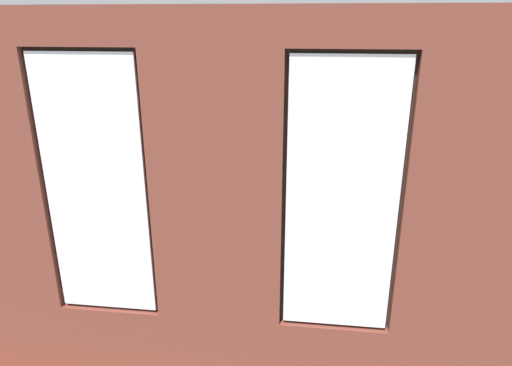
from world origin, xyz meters
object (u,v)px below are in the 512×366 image
Objects in this scene: potted_plant_corner_near_left at (445,185)px; potted_plant_by_left_couch at (418,215)px; tv_flatscreen at (41,178)px; potted_plant_foreground_right at (110,169)px; couch_by_window at (154,301)px; candle_jar at (242,209)px; remote_black at (274,211)px; couch_left at (477,263)px; table_plant_small at (281,207)px; potted_plant_between_couches at (284,285)px; potted_plant_beside_window_right at (12,274)px; media_console at (48,222)px; remote_gray at (303,209)px; cup_ceramic at (262,205)px; coffee_table at (274,215)px.

potted_plant_by_left_couch is at bearing 54.69° from potted_plant_corner_near_left.
tv_flatscreen is 1.28× the size of potted_plant_foreground_right.
couch_by_window is 2.93m from tv_flatscreen.
candle_jar reaches higher than remote_black.
table_plant_small is (2.38, -0.82, 0.25)m from couch_left.
potted_plant_foreground_right is at bearing -22.83° from table_plant_small.
potted_plant_between_couches is (1.80, 2.55, 0.27)m from potted_plant_by_left_couch.
potted_plant_beside_window_right is (1.44, 0.10, 0.27)m from couch_by_window.
couch_left is 5.77m from media_console.
tv_flatscreen is (2.22, -1.81, 0.61)m from couch_by_window.
potted_plant_corner_near_left reaches higher than potted_plant_between_couches.
remote_gray is (-0.84, -0.23, -0.05)m from candle_jar.
table_plant_small is 0.19× the size of tv_flatscreen.
table_plant_small is at bearing -119.21° from couch_by_window.
cup_ceramic is 3.27m from potted_plant_beside_window_right.
cup_ceramic is 0.21m from remote_black.
remote_gray reaches higher than potted_plant_by_left_couch.
coffee_table is 2.13m from potted_plant_between_couches.
remote_gray is at bearing -172.76° from media_console.
potted_plant_beside_window_right reaches higher than couch_by_window.
potted_plant_by_left_couch is 3.13m from potted_plant_between_couches.
potted_plant_beside_window_right reaches higher than cup_ceramic.
media_console is at bearing 7.96° from cup_ceramic.
table_plant_small is 2.00m from potted_plant_between_couches.
cup_ceramic is at bearing -25.99° from coffee_table.
couch_by_window reaches higher than media_console.
tv_flatscreen reaches higher than couch_left.
tv_flatscreen is at bearing -98.85° from couch_left.
candle_jar is (2.93, -0.82, 0.19)m from couch_left.
tv_flatscreen reaches higher than potted_plant_beside_window_right.
potted_plant_foreground_right is (5.04, -0.73, 0.28)m from potted_plant_by_left_couch.
tv_flatscreen is (0.00, -0.00, 0.67)m from media_console.
potted_plant_corner_near_left is at bearing -145.73° from potted_plant_beside_window_right.
table_plant_small is at bearing 157.17° from potted_plant_foreground_right.
table_plant_small is at bearing -140.29° from potted_plant_beside_window_right.
potted_plant_beside_window_right reaches higher than candle_jar.
potted_plant_by_left_couch is at bearing -166.81° from couch_left.
candle_jar is 0.73× the size of remote_black.
candle_jar is at bearing 152.84° from potted_plant_foreground_right.
potted_plant_between_couches is at bearing 153.55° from media_console.
media_console is at bearing -26.45° from potted_plant_between_couches.
tv_flatscreen is at bearing 5.91° from coffee_table.
potted_plant_foreground_right is (-0.30, -1.52, -0.34)m from tv_flatscreen.
candle_jar is 0.26× the size of potted_plant_by_left_couch.
remote_black is at bearing -42.65° from remote_gray.
remote_gray is at bearing 11.02° from potted_plant_by_left_couch.
candle_jar is 2.83m from media_console.
potted_plant_foreground_right is at bearing -101.18° from tv_flatscreen.
potted_plant_beside_window_right reaches higher than couch_left.
remote_gray is at bearing -162.77° from coffee_table.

